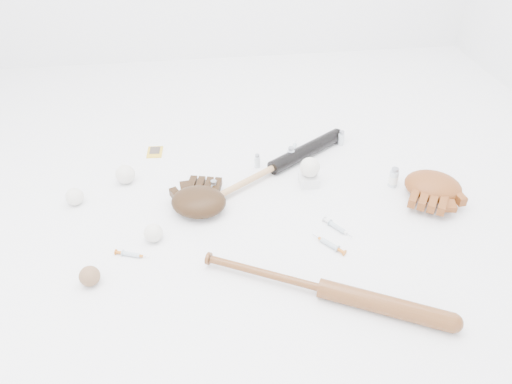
{
  "coord_description": "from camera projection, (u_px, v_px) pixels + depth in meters",
  "views": [
    {
      "loc": [
        -0.2,
        -1.46,
        1.18
      ],
      "look_at": [
        -0.0,
        0.02,
        0.06
      ],
      "focal_mm": 35.0,
      "sensor_mm": 36.0,
      "label": 1
    }
  ],
  "objects": [
    {
      "name": "glove_dark",
      "position": [
        199.0,
        201.0,
        1.85
      ],
      "size": [
        0.3,
        0.3,
        0.09
      ],
      "primitive_type": null,
      "rotation": [
        0.0,
        0.0,
        -0.26
      ],
      "color": "black",
      "rests_on": "ground"
    },
    {
      "name": "bat_dark",
      "position": [
        274.0,
        167.0,
        2.05
      ],
      "size": [
        0.72,
        0.52,
        0.06
      ],
      "primitive_type": null,
      "rotation": [
        0.0,
        0.0,
        0.6
      ],
      "color": "black",
      "rests_on": "ground"
    },
    {
      "name": "baseball_aged",
      "position": [
        90.0,
        276.0,
        1.56
      ],
      "size": [
        0.07,
        0.07,
        0.07
      ],
      "primitive_type": "sphere",
      "color": "brown",
      "rests_on": "ground"
    },
    {
      "name": "trading_card",
      "position": [
        155.0,
        152.0,
        2.2
      ],
      "size": [
        0.07,
        0.09,
        0.01
      ],
      "primitive_type": "cube",
      "rotation": [
        0.0,
        0.0,
        -0.07
      ],
      "color": "gold",
      "rests_on": "ground"
    },
    {
      "name": "vial_0",
      "position": [
        257.0,
        161.0,
        2.09
      ],
      "size": [
        0.02,
        0.02,
        0.06
      ],
      "primitive_type": "cylinder",
      "color": "silver",
      "rests_on": "ground"
    },
    {
      "name": "vial_2",
      "position": [
        291.0,
        155.0,
        2.11
      ],
      "size": [
        0.03,
        0.03,
        0.08
      ],
      "primitive_type": "cylinder",
      "color": "silver",
      "rests_on": "ground"
    },
    {
      "name": "syringe_1",
      "position": [
        330.0,
        244.0,
        1.71
      ],
      "size": [
        0.12,
        0.13,
        0.02
      ],
      "primitive_type": null,
      "rotation": [
        0.0,
        0.0,
        2.25
      ],
      "color": "#ADBCC6",
      "rests_on": "ground"
    },
    {
      "name": "glove_tan",
      "position": [
        433.0,
        186.0,
        1.92
      ],
      "size": [
        0.36,
        0.36,
        0.09
      ],
      "primitive_type": null,
      "rotation": [
        0.0,
        0.0,
        2.57
      ],
      "color": "brown",
      "rests_on": "ground"
    },
    {
      "name": "baseball_mid",
      "position": [
        153.0,
        233.0,
        1.72
      ],
      "size": [
        0.07,
        0.07,
        0.07
      ],
      "primitive_type": "sphere",
      "color": "silver",
      "rests_on": "ground"
    },
    {
      "name": "baseball_on_pedestal",
      "position": [
        310.0,
        167.0,
        1.96
      ],
      "size": [
        0.08,
        0.08,
        0.08
      ],
      "primitive_type": "sphere",
      "color": "silver",
      "rests_on": "pedestal"
    },
    {
      "name": "vial_3",
      "position": [
        394.0,
        177.0,
        1.97
      ],
      "size": [
        0.04,
        0.04,
        0.08
      ],
      "primitive_type": "cylinder",
      "color": "silver",
      "rests_on": "ground"
    },
    {
      "name": "syringe_2",
      "position": [
        294.0,
        148.0,
        2.21
      ],
      "size": [
        0.08,
        0.15,
        0.02
      ],
      "primitive_type": null,
      "rotation": [
        0.0,
        0.0,
        1.22
      ],
      "color": "#ADBCC6",
      "rests_on": "ground"
    },
    {
      "name": "vial_4",
      "position": [
        214.0,
        189.0,
        1.92
      ],
      "size": [
        0.03,
        0.03,
        0.07
      ],
      "primitive_type": "cylinder",
      "color": "silver",
      "rests_on": "ground"
    },
    {
      "name": "vial_1",
      "position": [
        341.0,
        138.0,
        2.23
      ],
      "size": [
        0.03,
        0.03,
        0.07
      ],
      "primitive_type": "cylinder",
      "color": "silver",
      "rests_on": "ground"
    },
    {
      "name": "baseball_left",
      "position": [
        75.0,
        197.0,
        1.89
      ],
      "size": [
        0.07,
        0.07,
        0.07
      ],
      "primitive_type": "sphere",
      "color": "silver",
      "rests_on": "ground"
    },
    {
      "name": "syringe_0",
      "position": [
        131.0,
        254.0,
        1.67
      ],
      "size": [
        0.13,
        0.07,
        0.02
      ],
      "primitive_type": null,
      "rotation": [
        0.0,
        0.0,
        -0.35
      ],
      "color": "#ADBCC6",
      "rests_on": "ground"
    },
    {
      "name": "bat_wood",
      "position": [
        322.0,
        288.0,
        1.52
      ],
      "size": [
        0.75,
        0.43,
        0.06
      ],
      "primitive_type": null,
      "rotation": [
        0.0,
        0.0,
        -0.48
      ],
      "color": "brown",
      "rests_on": "ground"
    },
    {
      "name": "baseball_upper",
      "position": [
        125.0,
        174.0,
        2.0
      ],
      "size": [
        0.08,
        0.08,
        0.08
      ],
      "primitive_type": "sphere",
      "color": "silver",
      "rests_on": "ground"
    },
    {
      "name": "pedestal",
      "position": [
        309.0,
        180.0,
        2.0
      ],
      "size": [
        0.08,
        0.08,
        0.04
      ],
      "primitive_type": "cube",
      "rotation": [
        0.0,
        0.0,
        -0.04
      ],
      "color": "white",
      "rests_on": "ground"
    },
    {
      "name": "syringe_3",
      "position": [
        337.0,
        227.0,
        1.78
      ],
      "size": [
        0.1,
        0.14,
        0.02
      ],
      "primitive_type": null,
      "rotation": [
        0.0,
        0.0,
        -0.98
      ],
      "color": "#ADBCC6",
      "rests_on": "ground"
    }
  ]
}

